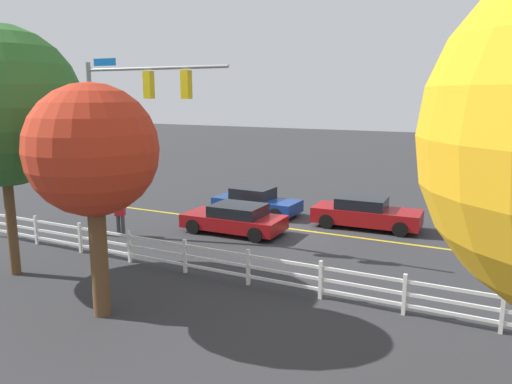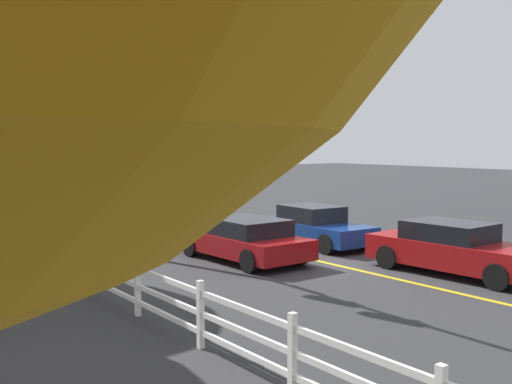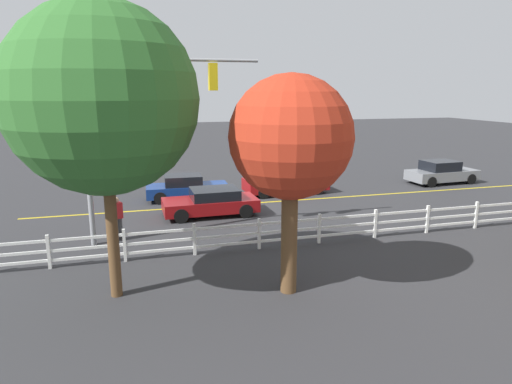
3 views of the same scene
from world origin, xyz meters
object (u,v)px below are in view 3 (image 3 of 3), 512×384
at_px(car_2, 441,172).
at_px(tree_3, 291,139).
at_px(car_1, 285,182).
at_px(car_3, 211,202).
at_px(pedestrian, 117,216).
at_px(tree_1, 103,99).
at_px(car_0, 186,188).

distance_m(car_2, tree_3, 19.15).
xyz_separation_m(car_1, car_2, (-10.36, -0.14, 0.01)).
distance_m(car_1, car_2, 10.36).
bearing_deg(tree_3, car_3, -85.12).
height_order(pedestrian, tree_1, tree_1).
relative_size(car_1, tree_1, 0.59).
bearing_deg(tree_1, tree_3, 167.76).
height_order(car_1, pedestrian, pedestrian).
distance_m(car_2, car_3, 15.50).
bearing_deg(car_1, tree_1, -131.29).
xyz_separation_m(car_2, tree_1, (19.15, 11.06, 4.79)).
xyz_separation_m(pedestrian, tree_1, (-0.06, 5.11, 4.53)).
distance_m(car_1, pedestrian, 10.60).
bearing_deg(tree_3, tree_1, -12.24).
relative_size(car_0, tree_3, 0.71).
bearing_deg(pedestrian, tree_1, -20.35).
xyz_separation_m(car_0, pedestrian, (3.36, 5.90, 0.29)).
distance_m(car_1, tree_3, 13.16).
distance_m(pedestrian, tree_3, 8.56).
height_order(car_0, car_3, car_0).
bearing_deg(car_0, tree_3, -80.86).
bearing_deg(tree_3, car_1, -108.54).
bearing_deg(car_0, pedestrian, -117.53).
bearing_deg(tree_1, car_3, -118.08).
distance_m(car_3, tree_3, 9.45).
height_order(car_1, tree_1, tree_1).
relative_size(car_3, pedestrian, 2.57).
relative_size(pedestrian, tree_1, 0.21).
bearing_deg(tree_3, car_0, -83.00).
bearing_deg(car_3, car_0, -78.81).
bearing_deg(tree_1, car_1, -128.85).
bearing_deg(tree_3, car_2, -139.90).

